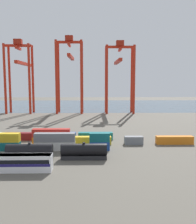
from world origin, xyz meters
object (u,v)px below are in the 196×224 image
(gantry_crane_east, at_px, (119,69))
(freight_tank_row, at_px, (30,151))
(shipping_container_11, at_px, (10,141))
(gantry_crane_central, at_px, (70,67))
(shipping_container_19, at_px, (21,136))
(shipping_container_16, at_px, (174,140))
(gantry_crane_west, at_px, (20,69))

(gantry_crane_east, bearing_deg, freight_tank_row, -108.26)
(shipping_container_11, bearing_deg, gantry_crane_central, 81.95)
(shipping_container_19, xyz_separation_m, gantry_crane_east, (42.50, 80.63, 26.95))
(freight_tank_row, height_order, shipping_container_16, freight_tank_row)
(freight_tank_row, relative_size, shipping_container_11, 6.75)
(freight_tank_row, distance_m, gantry_crane_central, 106.35)
(shipping_container_16, relative_size, gantry_crane_west, 0.26)
(shipping_container_11, bearing_deg, shipping_container_19, 74.23)
(shipping_container_19, relative_size, gantry_crane_east, 0.26)
(shipping_container_11, relative_size, gantry_crane_west, 0.13)
(shipping_container_16, height_order, gantry_crane_central, gantry_crane_central)
(shipping_container_11, distance_m, gantry_crane_west, 94.06)
(freight_tank_row, bearing_deg, shipping_container_19, 110.24)
(shipping_container_19, relative_size, gantry_crane_central, 0.25)
(freight_tank_row, relative_size, gantry_crane_central, 0.83)
(gantry_crane_east, bearing_deg, gantry_crane_west, 179.57)
(freight_tank_row, distance_m, shipping_container_16, 46.45)
(freight_tank_row, distance_m, shipping_container_11, 19.02)
(gantry_crane_west, bearing_deg, shipping_container_16, -49.98)
(shipping_container_16, relative_size, gantry_crane_central, 0.25)
(shipping_container_19, relative_size, gantry_crane_west, 0.26)
(gantry_crane_west, xyz_separation_m, gantry_crane_east, (64.32, -0.48, 0.11))
(shipping_container_16, bearing_deg, freight_tank_row, -159.91)
(gantry_crane_east, bearing_deg, shipping_container_19, -117.80)
(shipping_container_16, height_order, gantry_crane_west, gantry_crane_west)
(shipping_container_19, bearing_deg, gantry_crane_west, 105.06)
(freight_tank_row, xyz_separation_m, gantry_crane_east, (34.11, 103.39, 26.09))
(shipping_container_19, bearing_deg, freight_tank_row, -69.76)
(gantry_crane_west, relative_size, gantry_crane_east, 1.01)
(shipping_container_16, height_order, shipping_container_19, same)
(gantry_crane_central, bearing_deg, shipping_container_16, -64.34)
(shipping_container_19, distance_m, gantry_crane_west, 88.18)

